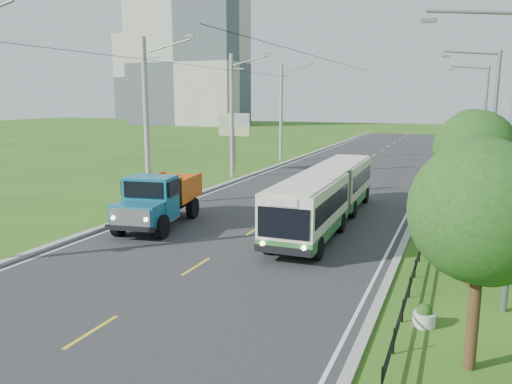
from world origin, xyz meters
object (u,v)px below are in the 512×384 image
Objects in this scene: pole_far at (281,112)px; tree_third at (475,154)px; streetlight_mid at (491,128)px; planter_far at (449,185)px; planter_near at (438,243)px; streetlight_near at (512,153)px; billboard_left at (234,128)px; tree_second at (478,186)px; tree_fifth at (472,138)px; streetlight_far at (483,118)px; bus at (327,192)px; tree_front at (484,219)px; pole_mid at (232,116)px; dump_truck at (159,197)px; planter_mid at (445,207)px; pole_near at (147,122)px; tree_back at (471,135)px; tree_fourth at (473,151)px; planter_front at (424,316)px.

pole_far is 1.67× the size of tree_third.
streetlight_mid is 9.46m from planter_far.
planter_far is at bearing 90.00° from planter_near.
streetlight_near reaches higher than billboard_left.
planter_near is 16.00m from planter_far.
tree_second is 5.19m from planter_near.
streetlight_far is at bearing 84.29° from tree_fifth.
streetlight_mid is at bearing 34.11° from bus.
tree_front reaches higher than planter_far.
pole_mid is at bearing 131.99° from streetlight_near.
streetlight_near is at bearing -71.20° from planter_near.
streetlight_far is (0.00, 14.00, 0.00)m from streetlight_mid.
dump_truck is (-15.52, -9.12, -3.37)m from streetlight_mid.
dump_truck is (-13.48, -9.12, 1.25)m from planter_mid.
dump_truck is at bearing -175.26° from planter_near.
streetlight_near reaches higher than dump_truck.
pole_mid is 14.93× the size of planter_near.
tree_second reaches higher than bus.
pole_near is 1.72× the size of tree_fifth.
tree_back is (-0.00, 6.00, -0.20)m from tree_fifth.
planter_far is at bearing 104.32° from streetlight_mid.
planter_near is at bearing -44.84° from billboard_left.
pole_mid is 20.16m from streetlight_far.
pole_near is 1.48× the size of dump_truck.
pole_near is at bearing 176.38° from bus.
tree_front is 31.89m from streetlight_far.
tree_front is at bearing -35.36° from pole_near.
tree_back is (18.12, -6.86, -1.44)m from pole_far.
bus is at bearing -47.99° from pole_mid.
pole_mid is at bearing -176.61° from planter_far.
tree_fourth is 8.06× the size of planter_near.
planter_mid is at bearing 42.78° from bus.
tree_third is 0.41× the size of bus.
dump_truck is at bearing 152.95° from planter_front.
pole_mid reaches higher than tree_third.
planter_front is at bearing -64.28° from pole_far.
tree_front is 0.83× the size of dump_truck.
pole_mid is 19.43m from tree_fourth.
pole_mid is 18.89m from tree_back.
pole_far is 39.15m from planter_front.
bus is at bearing -135.94° from planter_mid.
pole_near is at bearing -148.41° from tree_fifth.
tree_fourth is 0.93× the size of tree_fifth.
streetlight_far reaches higher than billboard_left.
tree_third is at bearing 82.94° from planter_front.
bus is at bearing -140.93° from tree_fourth.
tree_second is at bearing 110.16° from streetlight_near.
bus is at bearing 137.14° from tree_second.
tree_front is 4.11m from streetlight_near.
tree_fourth is at bearing 85.55° from planter_front.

